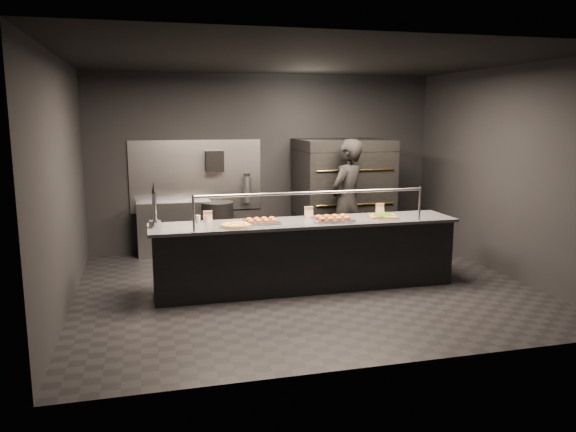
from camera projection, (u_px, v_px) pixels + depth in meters
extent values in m
plane|color=black|center=(305.00, 288.00, 7.62)|extent=(6.00, 6.00, 0.00)
plane|color=black|center=(307.00, 60.00, 7.09)|extent=(6.00, 6.00, 0.00)
cube|color=black|center=(266.00, 162.00, 9.73)|extent=(6.00, 0.04, 3.00)
cube|color=black|center=(385.00, 207.00, 4.97)|extent=(6.00, 0.04, 3.00)
cube|color=black|center=(62.00, 185.00, 6.61)|extent=(0.04, 5.00, 3.00)
cube|color=black|center=(505.00, 172.00, 8.09)|extent=(0.04, 5.00, 3.00)
cube|color=#99999E|center=(196.00, 176.00, 9.45)|extent=(2.20, 0.02, 1.20)
cube|color=black|center=(306.00, 256.00, 7.54)|extent=(4.00, 0.70, 0.88)
cube|color=#353439|center=(306.00, 223.00, 7.46)|extent=(4.10, 0.78, 0.04)
cylinder|color=#99999E|center=(194.00, 213.00, 6.76)|extent=(0.03, 0.03, 0.45)
cylinder|color=#99999E|center=(420.00, 203.00, 7.50)|extent=(0.03, 0.03, 0.45)
cylinder|color=#99999E|center=(313.00, 193.00, 7.09)|extent=(3.00, 0.04, 0.04)
cube|color=black|center=(341.00, 233.00, 9.67)|extent=(1.50, 1.15, 0.60)
cube|color=black|center=(342.00, 199.00, 9.56)|extent=(1.50, 1.20, 0.55)
cube|color=black|center=(343.00, 167.00, 9.47)|extent=(1.50, 1.20, 0.55)
cube|color=black|center=(343.00, 145.00, 9.40)|extent=(1.50, 1.20, 0.18)
cylinder|color=gold|center=(355.00, 204.00, 8.97)|extent=(1.30, 0.02, 0.02)
cylinder|color=gold|center=(356.00, 170.00, 8.88)|extent=(1.30, 0.02, 0.02)
cube|color=#99999E|center=(175.00, 228.00, 9.35)|extent=(1.20, 0.35, 0.90)
cube|color=black|center=(214.00, 161.00, 9.40)|extent=(0.30, 0.20, 0.35)
cylinder|color=#B2B2B7|center=(247.00, 189.00, 9.63)|extent=(0.14, 0.14, 0.45)
cube|color=black|center=(247.00, 175.00, 9.59)|extent=(0.10, 0.06, 0.06)
cylinder|color=silver|center=(155.00, 224.00, 7.02)|extent=(0.15, 0.15, 0.09)
cylinder|color=silver|center=(154.00, 209.00, 6.98)|extent=(0.05, 0.05, 0.39)
cylinder|color=silver|center=(154.00, 196.00, 6.87)|extent=(0.02, 0.11, 0.02)
cone|color=black|center=(154.00, 187.00, 6.93)|extent=(0.05, 0.05, 0.15)
cylinder|color=silver|center=(237.00, 226.00, 7.10)|extent=(0.44, 0.44, 0.01)
cylinder|color=gold|center=(237.00, 225.00, 7.09)|extent=(0.38, 0.38, 0.02)
cylinder|color=#EEB64D|center=(237.00, 224.00, 7.09)|extent=(0.33, 0.33, 0.01)
cube|color=silver|center=(262.00, 222.00, 7.30)|extent=(0.47, 0.36, 0.02)
ellipsoid|color=#9D5321|center=(251.00, 221.00, 7.19)|extent=(0.08, 0.08, 0.05)
ellipsoid|color=#9D5321|center=(249.00, 219.00, 7.33)|extent=(0.08, 0.08, 0.05)
ellipsoid|color=#9D5321|center=(259.00, 221.00, 7.21)|extent=(0.08, 0.08, 0.05)
ellipsoid|color=#9D5321|center=(257.00, 219.00, 7.36)|extent=(0.08, 0.08, 0.05)
ellipsoid|color=#9D5321|center=(267.00, 221.00, 7.24)|extent=(0.08, 0.08, 0.05)
ellipsoid|color=#9D5321|center=(264.00, 219.00, 7.38)|extent=(0.08, 0.08, 0.05)
ellipsoid|color=#9D5321|center=(274.00, 220.00, 7.26)|extent=(0.08, 0.08, 0.05)
ellipsoid|color=#9D5321|center=(272.00, 218.00, 7.41)|extent=(0.08, 0.08, 0.05)
cube|color=silver|center=(333.00, 220.00, 7.45)|extent=(0.59, 0.50, 0.02)
ellipsoid|color=#9D5321|center=(322.00, 219.00, 7.32)|extent=(0.09, 0.09, 0.06)
ellipsoid|color=#9D5321|center=(318.00, 217.00, 7.48)|extent=(0.09, 0.09, 0.06)
ellipsoid|color=#9D5321|center=(331.00, 219.00, 7.35)|extent=(0.09, 0.09, 0.06)
ellipsoid|color=#9D5321|center=(327.00, 217.00, 7.50)|extent=(0.09, 0.09, 0.06)
ellipsoid|color=#9D5321|center=(339.00, 218.00, 7.37)|extent=(0.09, 0.09, 0.06)
ellipsoid|color=#9D5321|center=(335.00, 216.00, 7.53)|extent=(0.09, 0.09, 0.06)
ellipsoid|color=#9D5321|center=(347.00, 218.00, 7.40)|extent=(0.09, 0.09, 0.06)
ellipsoid|color=#9D5321|center=(343.00, 216.00, 7.56)|extent=(0.09, 0.09, 0.06)
cylinder|color=silver|center=(383.00, 217.00, 7.71)|extent=(0.44, 0.44, 0.01)
cube|color=gold|center=(383.00, 216.00, 7.70)|extent=(0.41, 0.38, 0.02)
cube|color=#EEB64D|center=(383.00, 215.00, 7.70)|extent=(0.39, 0.36, 0.01)
cube|color=#379125|center=(383.00, 215.00, 7.70)|extent=(0.36, 0.34, 0.01)
cylinder|color=silver|center=(198.00, 219.00, 7.32)|extent=(0.06, 0.06, 0.10)
cylinder|color=silver|center=(206.00, 219.00, 7.35)|extent=(0.04, 0.04, 0.08)
cube|color=white|center=(208.00, 216.00, 7.39)|extent=(0.12, 0.04, 0.15)
cube|color=white|center=(309.00, 212.00, 7.74)|extent=(0.12, 0.04, 0.15)
cube|color=white|center=(380.00, 208.00, 8.00)|extent=(0.12, 0.04, 0.15)
cylinder|color=black|center=(218.00, 228.00, 9.39)|extent=(0.53, 0.53, 0.89)
imported|color=black|center=(347.00, 202.00, 8.69)|extent=(0.85, 0.81, 1.95)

